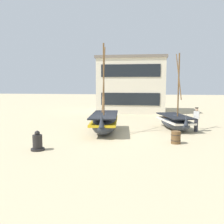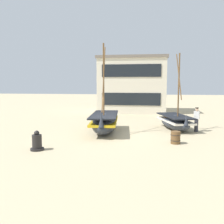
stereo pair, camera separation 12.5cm
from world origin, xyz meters
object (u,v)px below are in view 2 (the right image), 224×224
object	(u,v)px
fishing_boat_centre_large	(175,121)
wooden_barrel	(175,137)
capstan_winch	(37,142)
fishing_boat_near_left	(104,122)
harbor_building_main	(133,85)
fisherman_by_hull	(196,120)

from	to	relation	value
fishing_boat_centre_large	wooden_barrel	size ratio (longest dim) A/B	7.73
capstan_winch	wooden_barrel	distance (m)	7.40
fishing_boat_near_left	harbor_building_main	xyz separation A→B (m)	(1.05, 13.00, 2.47)
fishing_boat_near_left	wooden_barrel	xyz separation A→B (m)	(4.45, -2.51, -0.36)
fisherman_by_hull	harbor_building_main	size ratio (longest dim) A/B	0.22
fisherman_by_hull	capstan_winch	world-z (taller)	fisherman_by_hull
fishing_boat_near_left	wooden_barrel	distance (m)	5.12
wooden_barrel	harbor_building_main	bearing A→B (deg)	102.37
fisherman_by_hull	harbor_building_main	bearing A→B (deg)	113.84
fishing_boat_centre_large	wooden_barrel	distance (m)	4.47
fishing_boat_near_left	fishing_boat_centre_large	world-z (taller)	fishing_boat_near_left
fishing_boat_centre_large	fisherman_by_hull	world-z (taller)	fishing_boat_centre_large
capstan_winch	harbor_building_main	distance (m)	18.47
fisherman_by_hull	capstan_winch	size ratio (longest dim) A/B	1.69
wooden_barrel	fishing_boat_near_left	bearing A→B (deg)	150.58
capstan_winch	fishing_boat_centre_large	bearing A→B (deg)	42.62
fishing_boat_centre_large	harbor_building_main	bearing A→B (deg)	109.03
capstan_winch	wooden_barrel	size ratio (longest dim) A/B	1.43
fishing_boat_near_left	wooden_barrel	world-z (taller)	fishing_boat_near_left
fishing_boat_centre_large	wooden_barrel	world-z (taller)	fishing_boat_centre_large
wooden_barrel	capstan_winch	bearing A→B (deg)	-161.20
fishing_boat_near_left	fishing_boat_centre_large	bearing A→B (deg)	21.66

